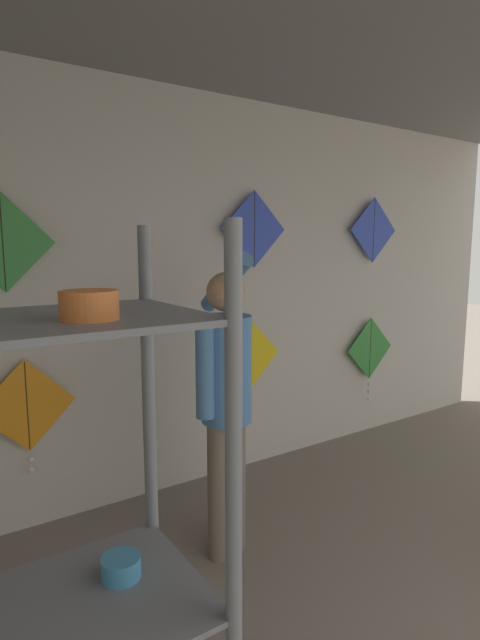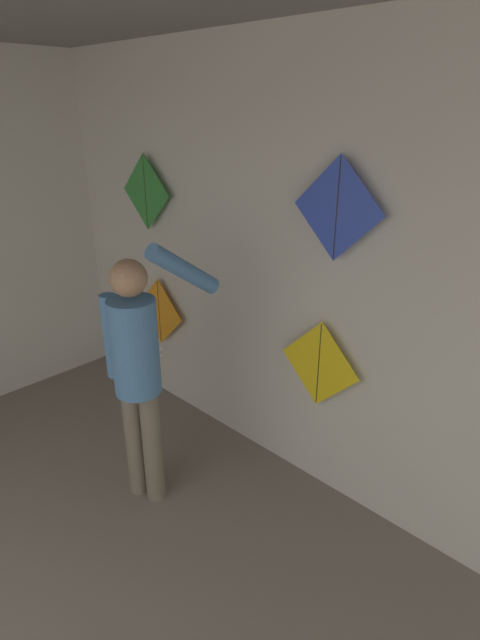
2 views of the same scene
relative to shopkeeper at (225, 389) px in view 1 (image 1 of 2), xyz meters
The scene contains 8 objects.
back_panel 1.21m from the shopkeeper, 53.32° to the left, with size 5.99×0.06×2.80m, color beige.
shopkeeper is the anchor object (origin of this frame).
kite_0 1.22m from the shopkeeper, 137.13° to the left, with size 0.57×0.04×0.71m.
kite_1 1.09m from the shopkeeper, 48.59° to the left, with size 0.57×0.01×0.57m.
kite_2 2.24m from the shopkeeper, 21.51° to the left, with size 0.57×0.04×0.78m.
kite_3 1.49m from the shopkeeper, 139.32° to the left, with size 0.57×0.01×0.57m.
kite_4 1.44m from the shopkeeper, 46.85° to the left, with size 0.57×0.01×0.57m.
kite_5 2.40m from the shopkeeper, 21.67° to the left, with size 0.57×0.01×0.57m.
Camera 1 is at (-2.08, 0.83, 1.75)m, focal length 28.00 mm.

